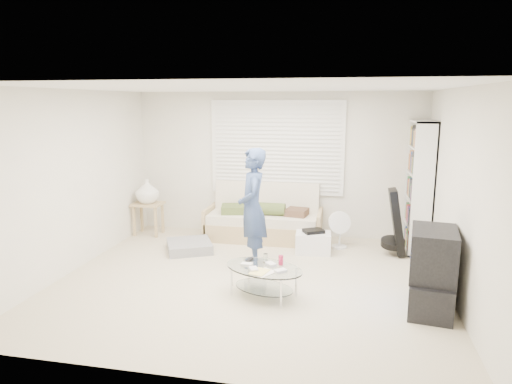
% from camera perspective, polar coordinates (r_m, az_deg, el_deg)
% --- Properties ---
extents(ground, '(5.00, 5.00, 0.00)m').
position_cam_1_polar(ground, '(6.18, -0.80, -10.95)').
color(ground, '#BCB092').
rests_on(ground, ground).
extents(room_shell, '(5.02, 4.52, 2.51)m').
position_cam_1_polar(room_shell, '(6.23, 0.11, 4.75)').
color(room_shell, silver).
rests_on(room_shell, ground).
extents(window_blinds, '(2.32, 0.08, 1.62)m').
position_cam_1_polar(window_blinds, '(7.92, 2.60, 5.56)').
color(window_blinds, silver).
rests_on(window_blinds, ground).
extents(futon_sofa, '(1.97, 0.79, 0.96)m').
position_cam_1_polar(futon_sofa, '(7.85, 0.99, -3.65)').
color(futon_sofa, tan).
rests_on(futon_sofa, ground).
extents(grey_floor_pillow, '(0.90, 0.90, 0.15)m').
position_cam_1_polar(grey_floor_pillow, '(7.37, -8.34, -6.72)').
color(grey_floor_pillow, gray).
rests_on(grey_floor_pillow, ground).
extents(side_table, '(0.51, 0.41, 1.00)m').
position_cam_1_polar(side_table, '(8.24, -13.43, -0.19)').
color(side_table, tan).
rests_on(side_table, ground).
extents(bookshelf, '(0.32, 0.86, 2.05)m').
position_cam_1_polar(bookshelf, '(7.57, 19.68, 0.63)').
color(bookshelf, white).
rests_on(bookshelf, ground).
extents(guitar_case, '(0.37, 0.38, 1.02)m').
position_cam_1_polar(guitar_case, '(7.31, 17.08, -4.18)').
color(guitar_case, black).
rests_on(guitar_case, ground).
extents(floor_fan, '(0.38, 0.25, 0.61)m').
position_cam_1_polar(floor_fan, '(7.50, 10.44, -4.25)').
color(floor_fan, white).
rests_on(floor_fan, ground).
extents(storage_bin, '(0.56, 0.41, 0.38)m').
position_cam_1_polar(storage_bin, '(7.24, 7.16, -6.23)').
color(storage_bin, white).
rests_on(storage_bin, ground).
extents(tv_unit, '(0.58, 0.92, 0.94)m').
position_cam_1_polar(tv_unit, '(5.58, 21.11, -9.21)').
color(tv_unit, black).
rests_on(tv_unit, ground).
extents(coffee_table, '(1.15, 0.93, 0.49)m').
position_cam_1_polar(coffee_table, '(5.60, 1.00, -10.05)').
color(coffee_table, silver).
rests_on(coffee_table, ground).
extents(standing_person, '(0.56, 0.71, 1.71)m').
position_cam_1_polar(standing_person, '(6.44, -0.45, -2.05)').
color(standing_person, navy).
rests_on(standing_person, ground).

